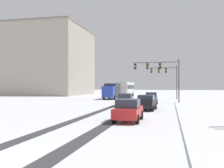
{
  "coord_description": "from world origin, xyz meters",
  "views": [
    {
      "loc": [
        6.99,
        -7.29,
        2.59
      ],
      "look_at": [
        0.0,
        23.48,
        2.8
      ],
      "focal_mm": 41.1,
      "sensor_mm": 36.0,
      "label": 1
    }
  ],
  "objects": [
    {
      "name": "car_black_third",
      "position": [
        4.55,
        19.91,
        0.82
      ],
      "size": [
        2.01,
        4.19,
        1.62
      ],
      "color": "black",
      "rests_on": "ground"
    },
    {
      "name": "car_grey_lead",
      "position": [
        4.28,
        30.64,
        0.82
      ],
      "size": [
        2.01,
        4.19,
        1.62
      ],
      "color": "slate",
      "rests_on": "ground"
    },
    {
      "name": "car_red_fourth",
      "position": [
        4.02,
        11.16,
        0.82
      ],
      "size": [
        1.84,
        4.1,
        1.62
      ],
      "color": "red",
      "rests_on": "ground"
    },
    {
      "name": "bus_oncoming",
      "position": [
        -3.15,
        51.78,
        1.99
      ],
      "size": [
        2.72,
        11.01,
        3.38
      ],
      "color": "silver",
      "rests_on": "ground"
    },
    {
      "name": "wheel_track_left_lane",
      "position": [
        2.89,
        16.77,
        0.0
      ],
      "size": [
        0.9,
        36.89,
        0.01
      ],
      "primitive_type": "cube",
      "color": "#38383D",
      "rests_on": "ground"
    },
    {
      "name": "sidewalk_kerb_right",
      "position": [
        9.65,
        15.09,
        0.06
      ],
      "size": [
        4.0,
        36.89,
        0.12
      ],
      "primitive_type": "cube",
      "color": "white",
      "rests_on": "ground"
    },
    {
      "name": "wheel_track_right_lane",
      "position": [
        0.01,
        16.77,
        0.0
      ],
      "size": [
        0.81,
        36.89,
        0.01
      ],
      "primitive_type": "cube",
      "color": "#38383D",
      "rests_on": "ground"
    },
    {
      "name": "box_truck_delivery",
      "position": [
        -4.11,
        41.28,
        1.63
      ],
      "size": [
        2.38,
        7.43,
        3.02
      ],
      "color": "#233899",
      "rests_on": "ground"
    },
    {
      "name": "traffic_signal_near_right",
      "position": [
        5.49,
        31.66,
        4.82
      ],
      "size": [
        6.91,
        0.57,
        6.5
      ],
      "color": "#47474C",
      "rests_on": "ground"
    },
    {
      "name": "traffic_signal_far_right",
      "position": [
        6.21,
        43.5,
        4.76
      ],
      "size": [
        5.19,
        0.41,
        6.5
      ],
      "color": "#47474C",
      "rests_on": "ground"
    },
    {
      "name": "car_silver_second",
      "position": [
        1.5,
        24.47,
        0.82
      ],
      "size": [
        1.85,
        4.11,
        1.62
      ],
      "color": "#B7BABF",
      "rests_on": "ground"
    },
    {
      "name": "office_building_far_left_block",
      "position": [
        -29.39,
        60.8,
        9.67
      ],
      "size": [
        25.64,
        22.27,
        19.32
      ],
      "color": "#A89E8E",
      "rests_on": "ground"
    }
  ]
}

